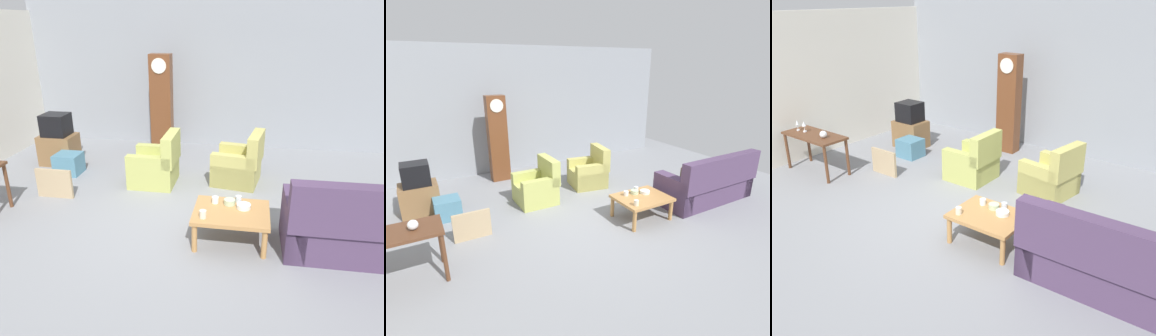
# 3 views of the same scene
# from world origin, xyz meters

# --- Properties ---
(ground_plane) EXTENTS (10.40, 10.40, 0.00)m
(ground_plane) POSITION_xyz_m (0.00, 0.00, 0.00)
(ground_plane) COLOR gray
(garage_door_wall) EXTENTS (8.40, 0.16, 3.20)m
(garage_door_wall) POSITION_xyz_m (0.00, 3.60, 1.60)
(garage_door_wall) COLOR gray
(garage_door_wall) RESTS_ON ground_plane
(pegboard_wall_left) EXTENTS (0.12, 6.40, 2.88)m
(pegboard_wall_left) POSITION_xyz_m (-4.20, 0.40, 1.44)
(pegboard_wall_left) COLOR silver
(pegboard_wall_left) RESTS_ON ground_plane
(couch_floral) EXTENTS (2.11, 0.90, 1.04)m
(couch_floral) POSITION_xyz_m (2.37, -0.48, 0.35)
(couch_floral) COLOR #4C3856
(couch_floral) RESTS_ON ground_plane
(armchair_olive_near) EXTENTS (0.79, 0.76, 0.92)m
(armchair_olive_near) POSITION_xyz_m (-0.74, 1.20, 0.31)
(armchair_olive_near) COLOR tan
(armchair_olive_near) RESTS_ON ground_plane
(armchair_olive_far) EXTENTS (0.90, 0.88, 0.92)m
(armchair_olive_far) POSITION_xyz_m (0.69, 1.47, 0.31)
(armchair_olive_far) COLOR tan
(armchair_olive_far) RESTS_ON ground_plane
(coffee_table_wood) EXTENTS (0.96, 0.76, 0.43)m
(coffee_table_wood) POSITION_xyz_m (0.67, -0.42, 0.37)
(coffee_table_wood) COLOR #B27F47
(coffee_table_wood) RESTS_ON ground_plane
(console_table_dark) EXTENTS (1.30, 0.56, 0.74)m
(console_table_dark) POSITION_xyz_m (-3.33, -0.28, 0.64)
(console_table_dark) COLOR #56331E
(console_table_dark) RESTS_ON ground_plane
(grandfather_clock) EXTENTS (0.44, 0.30, 2.06)m
(grandfather_clock) POSITION_xyz_m (-1.04, 2.89, 1.03)
(grandfather_clock) COLOR brown
(grandfather_clock) RESTS_ON ground_plane
(tv_stand_cabinet) EXTENTS (0.68, 0.52, 0.59)m
(tv_stand_cabinet) POSITION_xyz_m (-2.89, 1.83, 0.29)
(tv_stand_cabinet) COLOR brown
(tv_stand_cabinet) RESTS_ON ground_plane
(tv_crt) EXTENTS (0.48, 0.44, 0.42)m
(tv_crt) POSITION_xyz_m (-2.89, 1.83, 0.80)
(tv_crt) COLOR black
(tv_crt) RESTS_ON tv_stand_cabinet
(framed_picture_leaning) EXTENTS (0.60, 0.05, 0.48)m
(framed_picture_leaning) POSITION_xyz_m (-2.22, 0.38, 0.24)
(framed_picture_leaning) COLOR tan
(framed_picture_leaning) RESTS_ON ground_plane
(storage_box_blue) EXTENTS (0.46, 0.42, 0.39)m
(storage_box_blue) POSITION_xyz_m (-2.47, 1.36, 0.19)
(storage_box_blue) COLOR teal
(storage_box_blue) RESTS_ON ground_plane
(glass_dome_cloche) EXTENTS (0.13, 0.13, 0.13)m
(glass_dome_cloche) POSITION_xyz_m (-3.02, -0.30, 0.81)
(glass_dome_cloche) COLOR silver
(glass_dome_cloche) RESTS_ON console_table_dark
(cup_white_porcelain) EXTENTS (0.09, 0.09, 0.09)m
(cup_white_porcelain) POSITION_xyz_m (0.44, -0.23, 0.47)
(cup_white_porcelain) COLOR white
(cup_white_porcelain) RESTS_ON coffee_table_wood
(cup_blue_rimmed) EXTENTS (0.08, 0.08, 0.09)m
(cup_blue_rimmed) POSITION_xyz_m (0.74, -0.15, 0.48)
(cup_blue_rimmed) COLOR silver
(cup_blue_rimmed) RESTS_ON coffee_table_wood
(cup_cream_tall) EXTENTS (0.09, 0.09, 0.10)m
(cup_cream_tall) POSITION_xyz_m (0.34, -0.65, 0.48)
(cup_cream_tall) COLOR beige
(cup_cream_tall) RESTS_ON coffee_table_wood
(bowl_white_stacked) EXTENTS (0.18, 0.18, 0.06)m
(bowl_white_stacked) POSITION_xyz_m (0.82, -0.32, 0.46)
(bowl_white_stacked) COLOR white
(bowl_white_stacked) RESTS_ON coffee_table_wood
(bowl_shallow_green) EXTENTS (0.15, 0.15, 0.07)m
(bowl_shallow_green) POSITION_xyz_m (0.63, -0.24, 0.47)
(bowl_shallow_green) COLOR #B2C69E
(bowl_shallow_green) RESTS_ON coffee_table_wood
(wine_glass_tall) EXTENTS (0.07, 0.07, 0.21)m
(wine_glass_tall) POSITION_xyz_m (-3.78, -0.32, 0.88)
(wine_glass_tall) COLOR silver
(wine_glass_tall) RESTS_ON console_table_dark
(wine_glass_mid) EXTENTS (0.08, 0.08, 0.21)m
(wine_glass_mid) POSITION_xyz_m (-3.61, -0.29, 0.88)
(wine_glass_mid) COLOR silver
(wine_glass_mid) RESTS_ON console_table_dark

